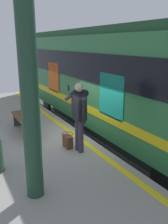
{
  "coord_description": "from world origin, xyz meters",
  "views": [
    {
      "loc": [
        -6.18,
        3.37,
        3.76
      ],
      "look_at": [
        -0.46,
        0.3,
        1.91
      ],
      "focal_mm": 39.06,
      "sensor_mm": 36.0,
      "label": 1
    }
  ],
  "objects_px": {
    "train_carriage": "(111,75)",
    "handbag": "(68,141)",
    "station_column": "(30,104)",
    "bench": "(27,117)",
    "passenger": "(79,112)"
  },
  "relations": [
    {
      "from": "passenger",
      "to": "station_column",
      "type": "distance_m",
      "value": 2.18
    },
    {
      "from": "handbag",
      "to": "bench",
      "type": "bearing_deg",
      "value": 20.17
    },
    {
      "from": "train_carriage",
      "to": "station_column",
      "type": "bearing_deg",
      "value": 131.82
    },
    {
      "from": "bench",
      "to": "station_column",
      "type": "bearing_deg",
      "value": 166.94
    },
    {
      "from": "handbag",
      "to": "station_column",
      "type": "bearing_deg",
      "value": 139.49
    },
    {
      "from": "handbag",
      "to": "bench",
      "type": "relative_size",
      "value": 0.22
    },
    {
      "from": "train_carriage",
      "to": "handbag",
      "type": "xyz_separation_m",
      "value": [
        -2.09,
        2.77,
        -1.38
      ]
    },
    {
      "from": "train_carriage",
      "to": "bench",
      "type": "bearing_deg",
      "value": 96.07
    },
    {
      "from": "train_carriage",
      "to": "station_column",
      "type": "height_order",
      "value": "station_column"
    },
    {
      "from": "station_column",
      "to": "bench",
      "type": "distance_m",
      "value": 3.7
    },
    {
      "from": "passenger",
      "to": "bench",
      "type": "relative_size",
      "value": 1.01
    },
    {
      "from": "handbag",
      "to": "station_column",
      "type": "distance_m",
      "value": 2.69
    },
    {
      "from": "handbag",
      "to": "train_carriage",
      "type": "bearing_deg",
      "value": -53.0
    },
    {
      "from": "passenger",
      "to": "station_column",
      "type": "bearing_deg",
      "value": 129.2
    },
    {
      "from": "train_carriage",
      "to": "bench",
      "type": "xyz_separation_m",
      "value": [
        -0.36,
        3.41,
        -1.07
      ]
    }
  ]
}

